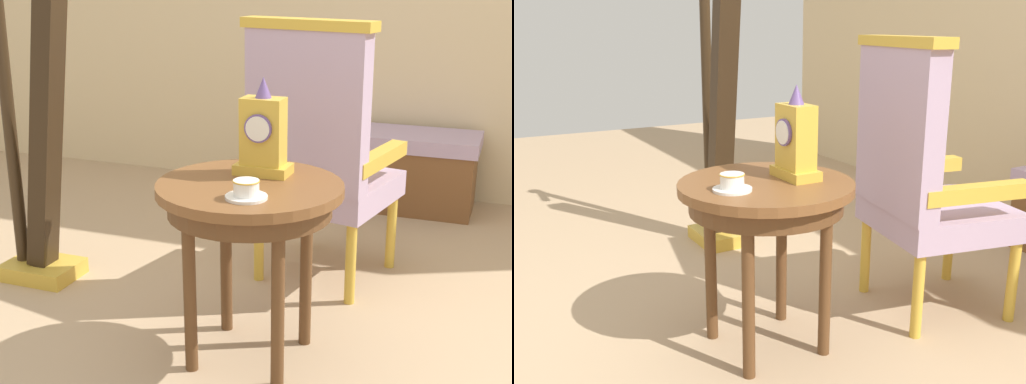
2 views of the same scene
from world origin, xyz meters
TOP-DOWN VIEW (x-y plane):
  - ground_plane at (0.00, 0.00)m, footprint 10.00×10.00m
  - side_table at (0.10, 0.09)m, footprint 0.63×0.63m
  - teacup_left at (0.15, -0.07)m, footprint 0.13×0.13m
  - mantel_clock at (0.10, 0.20)m, footprint 0.19×0.11m
  - armchair at (0.14, 0.78)m, footprint 0.63×0.63m
  - harp at (-0.98, 0.39)m, footprint 0.40×0.24m
  - window_bench at (0.27, 1.95)m, footprint 0.92×0.40m

SIDE VIEW (x-z plane):
  - ground_plane at x=0.00m, z-range 0.00..0.00m
  - window_bench at x=0.27m, z-range 0.00..0.44m
  - side_table at x=0.10m, z-range 0.24..0.88m
  - armchair at x=0.14m, z-range 0.02..1.16m
  - teacup_left at x=0.15m, z-range 0.64..0.70m
  - harp at x=-0.98m, z-range -0.17..1.54m
  - mantel_clock at x=0.10m, z-range 0.61..0.95m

